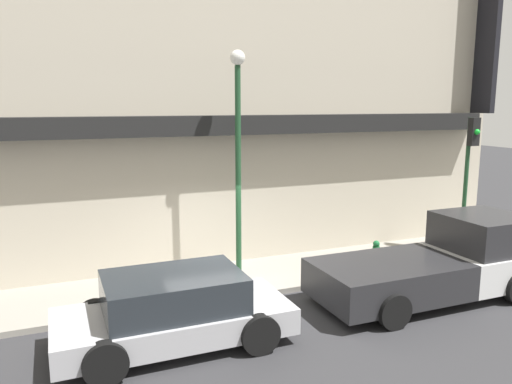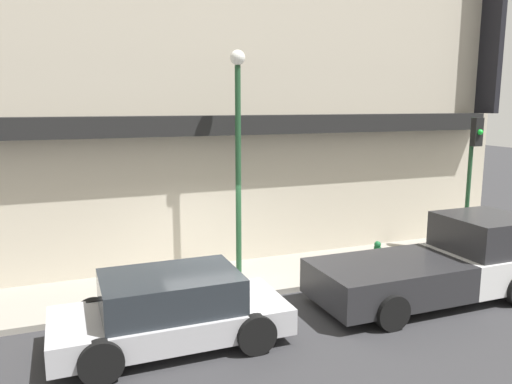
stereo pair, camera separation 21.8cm
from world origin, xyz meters
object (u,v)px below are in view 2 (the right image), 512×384
object	(u,v)px
parked_car	(171,310)
fire_hydrant	(377,253)
street_lamp	(238,139)
traffic_light	(472,162)
pickup_truck	(442,264)

from	to	relation	value
parked_car	fire_hydrant	size ratio (longest dim) A/B	6.51
parked_car	fire_hydrant	xyz separation A→B (m)	(6.12, 2.22, -0.22)
street_lamp	traffic_light	world-z (taller)	street_lamp
fire_hydrant	street_lamp	xyz separation A→B (m)	(-3.83, 0.47, 3.16)
pickup_truck	street_lamp	bearing A→B (deg)	146.65
pickup_truck	fire_hydrant	size ratio (longest dim) A/B	8.26
pickup_truck	parked_car	size ratio (longest dim) A/B	1.27
fire_hydrant	street_lamp	world-z (taller)	street_lamp
parked_car	street_lamp	xyz separation A→B (m)	(2.28, 2.69, 2.94)
fire_hydrant	traffic_light	xyz separation A→B (m)	(3.12, 0.00, 2.37)
traffic_light	pickup_truck	bearing A→B (deg)	-142.54
parked_car	traffic_light	world-z (taller)	traffic_light
pickup_truck	traffic_light	size ratio (longest dim) A/B	1.39
fire_hydrant	street_lamp	distance (m)	4.99
traffic_light	parked_car	bearing A→B (deg)	-166.45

